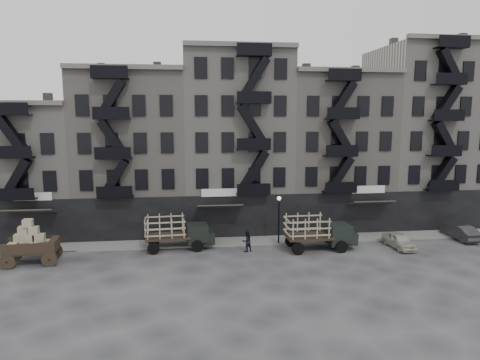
{
  "coord_description": "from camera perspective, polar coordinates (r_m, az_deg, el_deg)",
  "views": [
    {
      "loc": [
        -4.63,
        -32.83,
        11.17
      ],
      "look_at": [
        -0.22,
        4.0,
        5.55
      ],
      "focal_mm": 32.0,
      "sensor_mm": 36.0,
      "label": 1
    }
  ],
  "objects": [
    {
      "name": "building_mideast",
      "position": [
        45.24,
        12.1,
        3.78
      ],
      "size": [
        10.0,
        11.35,
        16.2
      ],
      "color": "gray",
      "rests_on": "ground"
    },
    {
      "name": "lamp_post",
      "position": [
        37.2,
        5.21,
        -4.44
      ],
      "size": [
        0.36,
        0.36,
        4.28
      ],
      "color": "black",
      "rests_on": "ground"
    },
    {
      "name": "pedestrian_mid",
      "position": [
        35.64,
        0.9,
        -8.14
      ],
      "size": [
        1.08,
        0.99,
        1.79
      ],
      "primitive_type": "imported",
      "rotation": [
        0.0,
        0.0,
        3.6
      ],
      "color": "black",
      "rests_on": "ground"
    },
    {
      "name": "stake_truck_west",
      "position": [
        36.48,
        -8.35,
        -6.63
      ],
      "size": [
        5.84,
        2.7,
        2.86
      ],
      "rotation": [
        0.0,
        0.0,
        0.07
      ],
      "color": "black",
      "rests_on": "ground"
    },
    {
      "name": "car_far",
      "position": [
        43.89,
        27.31,
        -6.19
      ],
      "size": [
        1.55,
        4.17,
        1.36
      ],
      "primitive_type": "imported",
      "rotation": [
        0.0,
        0.0,
        3.17
      ],
      "color": "#262629",
      "rests_on": "ground"
    },
    {
      "name": "building_west",
      "position": [
        45.64,
        -26.46,
        1.21
      ],
      "size": [
        10.0,
        11.35,
        13.2
      ],
      "color": "gray",
      "rests_on": "ground"
    },
    {
      "name": "stake_truck_east",
      "position": [
        36.51,
        10.43,
        -6.58
      ],
      "size": [
        5.96,
        2.61,
        2.96
      ],
      "rotation": [
        0.0,
        0.0,
        0.03
      ],
      "color": "black",
      "rests_on": "ground"
    },
    {
      "name": "building_center",
      "position": [
        42.99,
        -0.63,
        5.06
      ],
      "size": [
        10.0,
        11.35,
        18.2
      ],
      "color": "gray",
      "rests_on": "ground"
    },
    {
      "name": "building_east",
      "position": [
        49.3,
        23.27,
        5.4
      ],
      "size": [
        10.0,
        11.35,
        19.2
      ],
      "color": "gray",
      "rests_on": "ground"
    },
    {
      "name": "ground",
      "position": [
        34.99,
        1.16,
        -10.0
      ],
      "size": [
        140.0,
        140.0,
        0.0
      ],
      "primitive_type": "plane",
      "color": "#38383A",
      "rests_on": "ground"
    },
    {
      "name": "sidewalk",
      "position": [
        38.5,
        0.38,
        -8.13
      ],
      "size": [
        55.0,
        2.5,
        0.15
      ],
      "primitive_type": "cube",
      "color": "slate",
      "rests_on": "ground"
    },
    {
      "name": "building_midwest",
      "position": [
        43.15,
        -13.97,
        3.49
      ],
      "size": [
        10.0,
        11.35,
        16.2
      ],
      "color": "gray",
      "rests_on": "ground"
    },
    {
      "name": "car_east",
      "position": [
        39.11,
        20.46,
        -7.56
      ],
      "size": [
        1.8,
        3.85,
        1.27
      ],
      "primitive_type": "imported",
      "rotation": [
        0.0,
        0.0,
        0.08
      ],
      "color": "#B5B3A2",
      "rests_on": "ground"
    },
    {
      "name": "wagon",
      "position": [
        36.22,
        -26.29,
        -7.04
      ],
      "size": [
        4.21,
        2.51,
        3.41
      ],
      "rotation": [
        0.0,
        0.0,
        0.09
      ],
      "color": "black",
      "rests_on": "ground"
    }
  ]
}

